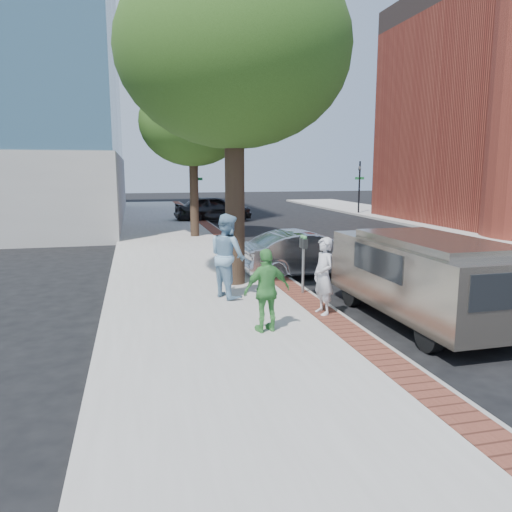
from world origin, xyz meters
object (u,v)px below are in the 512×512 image
object	(u,v)px
bg_car	(213,208)
van	(418,274)
person_officer	(228,256)
person_green	(267,290)
person_gray	(324,276)
parking_meter	(303,252)
sedan_silver	(308,253)

from	to	relation	value
bg_car	van	world-z (taller)	van
person_officer	van	xyz separation A→B (m)	(3.69, -2.40, -0.15)
person_green	person_officer	bearing A→B (deg)	-96.13
bg_car	van	xyz separation A→B (m)	(1.02, -21.70, 0.21)
person_gray	bg_car	size ratio (longest dim) A/B	0.35
parking_meter	person_green	xyz separation A→B (m)	(-1.65, -2.66, -0.25)
person_green	bg_car	bearing A→B (deg)	-107.37
sedan_silver	bg_car	size ratio (longest dim) A/B	0.88
person_officer	sedan_silver	world-z (taller)	person_officer
person_gray	person_green	bearing A→B (deg)	-68.00
person_officer	person_green	bearing A→B (deg)	162.38
sedan_silver	parking_meter	bearing A→B (deg)	153.09
person_green	sedan_silver	size ratio (longest dim) A/B	0.38
parking_meter	sedan_silver	world-z (taller)	parking_meter
bg_car	person_officer	bearing A→B (deg)	165.23
parking_meter	person_officer	distance (m)	1.89
person_green	sedan_silver	distance (m)	5.92
person_gray	person_officer	xyz separation A→B (m)	(-1.72, 1.95, 0.19)
parking_meter	bg_car	world-z (taller)	bg_car
person_gray	person_officer	bearing A→B (deg)	-146.25
sedan_silver	van	size ratio (longest dim) A/B	0.83
person_green	van	world-z (taller)	van
person_gray	van	size ratio (longest dim) A/B	0.33
person_officer	person_green	xyz separation A→B (m)	(0.24, -2.79, -0.21)
van	person_officer	bearing A→B (deg)	146.06
person_green	person_gray	bearing A→B (deg)	-161.44
person_gray	person_green	world-z (taller)	person_gray
person_green	van	bearing A→B (deg)	175.28
parking_meter	person_green	bearing A→B (deg)	-121.78
person_green	sedan_silver	xyz separation A→B (m)	(2.69, 5.27, -0.26)
person_officer	bg_car	xyz separation A→B (m)	(2.67, 19.30, -0.35)
parking_meter	sedan_silver	xyz separation A→B (m)	(1.04, 2.61, -0.51)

